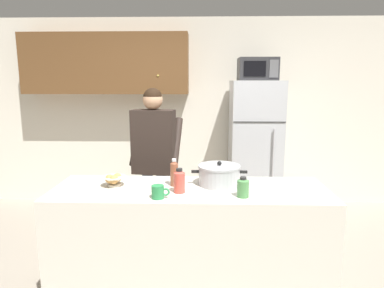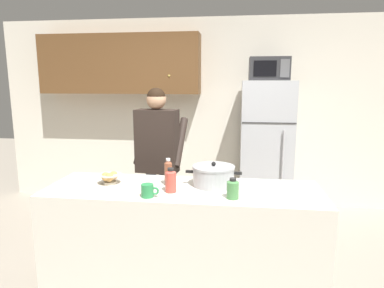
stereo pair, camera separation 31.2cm
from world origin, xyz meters
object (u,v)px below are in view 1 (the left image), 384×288
refrigerator (254,148)px  coffee_mug (158,192)px  microwave (257,69)px  bottle_near_edge (243,187)px  bottle_far_corner (174,173)px  bottle_mid_counter (179,181)px  person_near_pot (154,150)px  bread_bowl (114,180)px  cooking_pot (219,175)px

refrigerator → coffee_mug: refrigerator is taller
microwave → coffee_mug: (-1.00, -2.06, -0.93)m
bottle_near_edge → bottle_far_corner: bottle_far_corner is taller
coffee_mug → bottle_far_corner: 0.32m
microwave → bottle_mid_counter: size_ratio=2.59×
person_near_pot → bottle_near_edge: (0.79, -1.02, -0.06)m
bottle_near_edge → microwave: bearing=78.9°
refrigerator → bread_bowl: 2.29m
person_near_pot → coffee_mug: size_ratio=12.83×
bottle_mid_counter → person_near_pot: bearing=108.9°
microwave → bottle_mid_counter: microwave is taller
refrigerator → bread_bowl: (-1.39, -1.82, 0.10)m
bottle_far_corner → bottle_mid_counter: bearing=-72.6°
bottle_near_edge → bottle_mid_counter: bottle_mid_counter is taller
person_near_pot → refrigerator: bearing=40.7°
bottle_far_corner → refrigerator: bearing=63.0°
refrigerator → bottle_mid_counter: bearing=-113.8°
refrigerator → microwave: microwave is taller
person_near_pot → bread_bowl: bearing=-104.6°
refrigerator → coffee_mug: bearing=-115.7°
refrigerator → coffee_mug: (-1.00, -2.08, 0.09)m
refrigerator → bottle_far_corner: (-0.91, -1.79, 0.15)m
person_near_pot → bottle_far_corner: bearing=-70.7°
coffee_mug → bread_bowl: bread_bowl is taller
bottle_mid_counter → microwave: bearing=66.0°
microwave → coffee_mug: microwave is taller
refrigerator → microwave: size_ratio=3.65×
bread_bowl → bottle_far_corner: size_ratio=0.86×
bread_bowl → bottle_mid_counter: bearing=-14.2°
refrigerator → bottle_near_edge: bearing=-101.0°
bottle_near_edge → bottle_far_corner: bearing=154.1°
refrigerator → bread_bowl: size_ratio=9.24×
bottle_near_edge → bottle_mid_counter: (-0.46, 0.09, 0.02)m
coffee_mug → person_near_pot: bearing=99.5°
person_near_pot → cooking_pot: bearing=-49.4°
bottle_near_edge → bottle_far_corner: 0.57m
cooking_pot → bottle_near_edge: cooking_pot is taller
coffee_mug → bottle_far_corner: (0.09, 0.30, 0.06)m
person_near_pot → bottle_near_edge: person_near_pot is taller
bottle_far_corner → person_near_pot: bearing=109.3°
coffee_mug → bottle_mid_counter: 0.20m
microwave → bottle_mid_counter: 2.29m
microwave → bottle_far_corner: 2.17m
refrigerator → bottle_near_edge: (-0.40, -2.04, 0.12)m
microwave → bread_bowl: bearing=-127.8°
bread_bowl → bottle_near_edge: (0.99, -0.22, 0.02)m
microwave → bread_bowl: size_ratio=2.53×
microwave → cooking_pot: bearing=-107.7°
person_near_pot → bottle_near_edge: 1.29m
cooking_pot → coffee_mug: cooking_pot is taller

